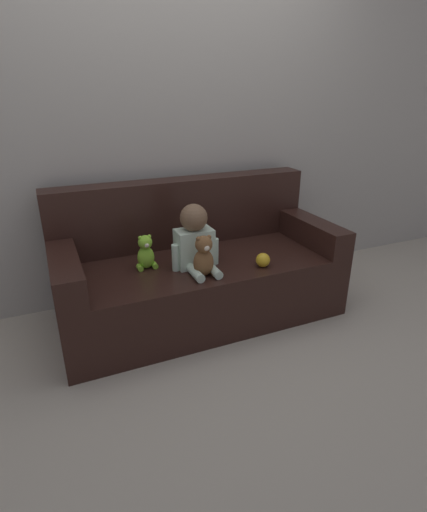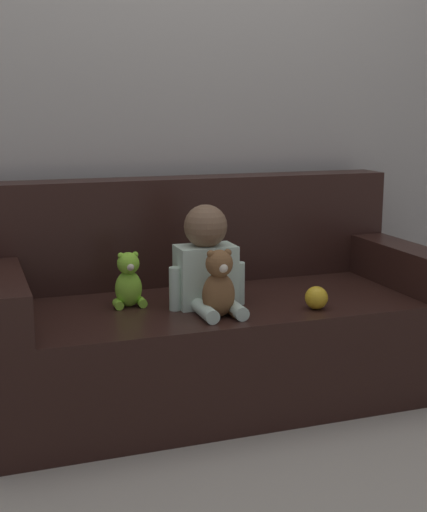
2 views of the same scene
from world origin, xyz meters
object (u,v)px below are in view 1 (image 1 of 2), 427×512
at_px(person_baby, 195,240).
at_px(toy_ball, 263,260).
at_px(couch, 197,270).
at_px(plush_toy_side, 146,253).
at_px(teddy_bear_brown, 204,257).

distance_m(person_baby, toy_ball, 0.44).
bearing_deg(toy_ball, person_baby, 155.63).
height_order(couch, person_baby, couch).
relative_size(person_baby, plush_toy_side, 1.83).
xyz_separation_m(person_baby, plush_toy_side, (-0.28, 0.10, -0.07)).
bearing_deg(couch, toy_ball, -47.59).
xyz_separation_m(couch, plush_toy_side, (-0.36, -0.07, 0.21)).
bearing_deg(teddy_bear_brown, couch, 76.25).
height_order(teddy_bear_brown, plush_toy_side, teddy_bear_brown).
relative_size(teddy_bear_brown, toy_ball, 2.86).
distance_m(plush_toy_side, toy_ball, 0.72).
bearing_deg(person_baby, toy_ball, -24.37).
relative_size(plush_toy_side, toy_ball, 2.44).
relative_size(teddy_bear_brown, plush_toy_side, 1.17).
distance_m(teddy_bear_brown, plush_toy_side, 0.37).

